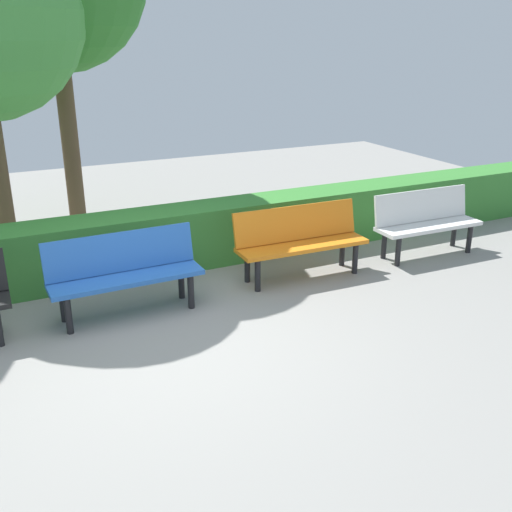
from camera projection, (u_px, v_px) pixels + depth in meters
ground_plane at (161, 338)px, 5.87m from camera, size 17.13×17.13×0.00m
bench_white at (426, 220)px, 7.95m from camera, size 1.50×0.49×0.86m
bench_orange at (300, 238)px, 7.22m from camera, size 1.65×0.51×0.86m
bench_blue at (124, 270)px, 6.26m from camera, size 1.61×0.49×0.86m
hedge_row at (186, 237)px, 7.61m from camera, size 13.13×0.60×0.76m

